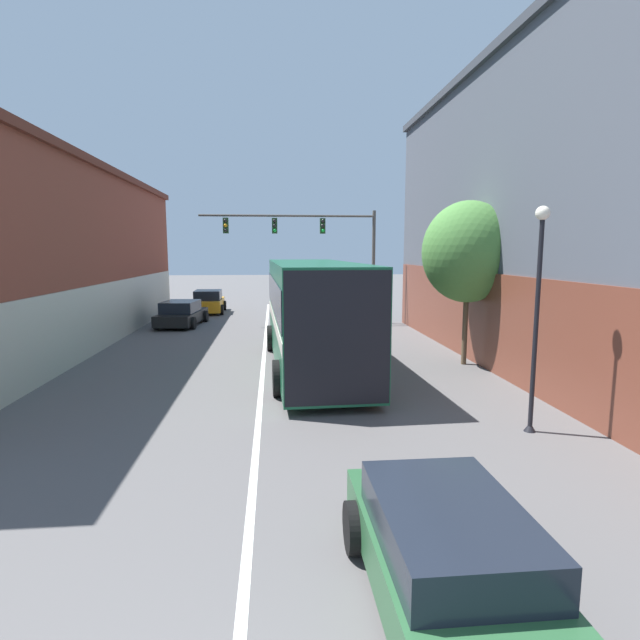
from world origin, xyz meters
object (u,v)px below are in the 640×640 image
object	(u,v)px
traffic_signal_gantry	(314,239)
street_lamp	(537,309)
parked_car_left_near	(209,302)
parked_car_left_mid	(182,314)
hatchback_foreground	(454,569)
bus	(313,309)
street_tree_near	(468,252)

from	to	relation	value
traffic_signal_gantry	street_lamp	xyz separation A→B (m)	(3.39, -16.59, -1.85)
parked_car_left_near	parked_car_left_mid	distance (m)	5.51
hatchback_foreground	parked_car_left_mid	bearing A→B (deg)	16.91
parked_car_left_mid	parked_car_left_near	bearing A→B (deg)	-1.54
hatchback_foreground	traffic_signal_gantry	distance (m)	22.27
bus	hatchback_foreground	bearing A→B (deg)	-179.29
street_tree_near	hatchback_foreground	bearing A→B (deg)	-111.79
bus	parked_car_left_mid	distance (m)	11.99
traffic_signal_gantry	street_tree_near	world-z (taller)	traffic_signal_gantry
bus	street_tree_near	world-z (taller)	street_tree_near
bus	parked_car_left_near	bearing A→B (deg)	17.10
bus	street_lamp	distance (m)	7.71
bus	parked_car_left_mid	bearing A→B (deg)	29.04
parked_car_left_mid	street_lamp	size ratio (longest dim) A/B	0.92
hatchback_foreground	street_lamp	xyz separation A→B (m)	(3.70, 5.33, 2.09)
street_tree_near	bus	bearing A→B (deg)	-179.10
parked_car_left_near	traffic_signal_gantry	distance (m)	9.20
parked_car_left_near	parked_car_left_mid	bearing A→B (deg)	171.21
hatchback_foreground	street_lamp	size ratio (longest dim) A/B	0.93
bus	traffic_signal_gantry	xyz separation A→B (m)	(0.87, 10.20, 2.56)
parked_car_left_near	traffic_signal_gantry	size ratio (longest dim) A/B	0.42
hatchback_foreground	parked_car_left_near	world-z (taller)	parked_car_left_near
bus	hatchback_foreground	world-z (taller)	bus
street_lamp	street_tree_near	bearing A→B (deg)	81.07
bus	hatchback_foreground	distance (m)	11.81
hatchback_foreground	street_tree_near	world-z (taller)	street_tree_near
hatchback_foreground	street_tree_near	size ratio (longest dim) A/B	0.81
parked_car_left_near	street_tree_near	size ratio (longest dim) A/B	0.70
bus	parked_car_left_near	distance (m)	16.64
bus	street_tree_near	distance (m)	5.61
traffic_signal_gantry	street_tree_near	size ratio (longest dim) A/B	1.66
bus	parked_car_left_mid	world-z (taller)	bus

